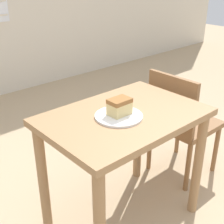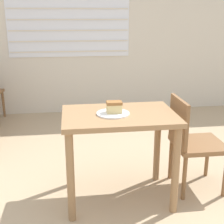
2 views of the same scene
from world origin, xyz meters
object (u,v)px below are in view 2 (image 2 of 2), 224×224
dining_table_near (119,130)px  chair_near_window (192,140)px  cake_slice (114,107)px  plate (113,113)px

dining_table_near → chair_near_window: chair_near_window is taller
chair_near_window → cake_slice: size_ratio=7.01×
plate → dining_table_near: bearing=12.4°
dining_table_near → chair_near_window: 0.69m
plate → cake_slice: (0.01, 0.01, 0.05)m
dining_table_near → chair_near_window: size_ratio=1.07×
plate → chair_near_window: bearing=7.1°
plate → cake_slice: bearing=31.0°
plate → cake_slice: cake_slice is taller
cake_slice → chair_near_window: bearing=6.7°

